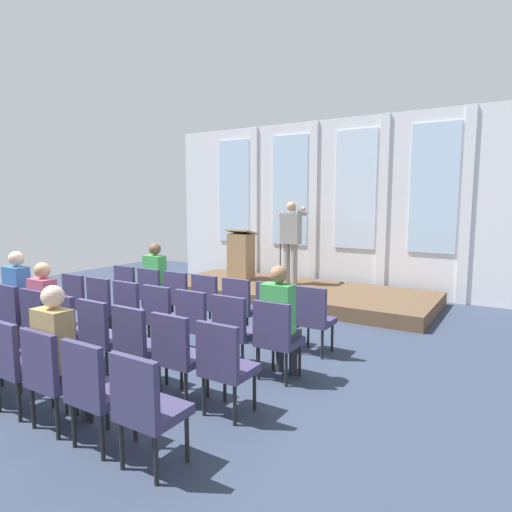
{
  "coord_description": "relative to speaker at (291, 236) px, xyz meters",
  "views": [
    {
      "loc": [
        4.1,
        -4.16,
        2.06
      ],
      "look_at": [
        -0.06,
        2.55,
        1.06
      ],
      "focal_mm": 30.72,
      "sensor_mm": 36.0,
      "label": 1
    }
  ],
  "objects": [
    {
      "name": "audience_r2_c1",
      "position": [
        -0.97,
        -5.05,
        -0.59
      ],
      "size": [
        0.36,
        0.39,
        1.27
      ],
      "color": "#2D2D33",
      "rests_on": "ground"
    },
    {
      "name": "speaker",
      "position": [
        0.0,
        0.0,
        0.0
      ],
      "size": [
        0.52,
        0.69,
        1.78
      ],
      "color": "gray",
      "rests_on": "stage_platform"
    },
    {
      "name": "chair_r0_c2",
      "position": [
        -0.39,
        -3.12,
        -0.76
      ],
      "size": [
        0.46,
        0.44,
        0.94
      ],
      "color": "black",
      "rests_on": "ground"
    },
    {
      "name": "lectern",
      "position": [
        -1.26,
        -0.05,
        -0.48
      ],
      "size": [
        0.6,
        0.48,
        1.16
      ],
      "color": "#93724C",
      "rests_on": "stage_platform"
    },
    {
      "name": "chair_r2_c5",
      "position": [
        1.36,
        -5.13,
        -0.76
      ],
      "size": [
        0.46,
        0.44,
        0.94
      ],
      "color": "black",
      "rests_on": "ground"
    },
    {
      "name": "chair_r1_c5",
      "position": [
        1.36,
        -4.13,
        -0.76
      ],
      "size": [
        0.46,
        0.44,
        0.94
      ],
      "color": "black",
      "rests_on": "ground"
    },
    {
      "name": "chair_r3_c4",
      "position": [
        0.78,
        -6.14,
        -0.76
      ],
      "size": [
        0.46,
        0.44,
        0.94
      ],
      "color": "black",
      "rests_on": "ground"
    },
    {
      "name": "chair_r1_c0",
      "position": [
        -1.55,
        -4.13,
        -0.76
      ],
      "size": [
        0.46,
        0.44,
        0.94
      ],
      "color": "black",
      "rests_on": "ground"
    },
    {
      "name": "mic_stand",
      "position": [
        -0.32,
        0.12,
        -0.7
      ],
      "size": [
        0.28,
        0.28,
        1.55
      ],
      "color": "black",
      "rests_on": "stage_platform"
    },
    {
      "name": "chair_r2_c6",
      "position": [
        1.95,
        -5.13,
        -0.76
      ],
      "size": [
        0.46,
        0.44,
        0.94
      ],
      "color": "black",
      "rests_on": "ground"
    },
    {
      "name": "audience_r3_c4",
      "position": [
        0.78,
        -6.06,
        -0.57
      ],
      "size": [
        0.36,
        0.39,
        1.32
      ],
      "color": "#2D2D33",
      "rests_on": "ground"
    },
    {
      "name": "audience_r1_c6",
      "position": [
        1.95,
        -4.05,
        -0.56
      ],
      "size": [
        0.36,
        0.39,
        1.33
      ],
      "color": "#2D2D33",
      "rests_on": "ground"
    },
    {
      "name": "chair_r3_c5",
      "position": [
        1.36,
        -6.14,
        -0.76
      ],
      "size": [
        0.46,
        0.44,
        0.94
      ],
      "color": "black",
      "rests_on": "ground"
    },
    {
      "name": "chair_r2_c2",
      "position": [
        -0.39,
        -5.13,
        -0.76
      ],
      "size": [
        0.46,
        0.44,
        0.94
      ],
      "color": "black",
      "rests_on": "ground"
    },
    {
      "name": "chair_r0_c4",
      "position": [
        0.78,
        -3.12,
        -0.76
      ],
      "size": [
        0.46,
        0.44,
        0.94
      ],
      "color": "black",
      "rests_on": "ground"
    },
    {
      "name": "ground_plane",
      "position": [
        0.2,
        -4.2,
        -1.3
      ],
      "size": [
        14.0,
        14.0,
        0.0
      ],
      "primitive_type": "plane",
      "color": "#2D384C"
    },
    {
      "name": "chair_r0_c3",
      "position": [
        0.2,
        -3.12,
        -0.76
      ],
      "size": [
        0.46,
        0.44,
        0.94
      ],
      "color": "black",
      "rests_on": "ground"
    },
    {
      "name": "stage_platform",
      "position": [
        0.2,
        -0.26,
        -1.17
      ],
      "size": [
        5.68,
        2.27,
        0.26
      ],
      "primitive_type": "cube",
      "color": "brown",
      "rests_on": "ground"
    },
    {
      "name": "chair_r0_c5",
      "position": [
        1.36,
        -3.12,
        -0.76
      ],
      "size": [
        0.46,
        0.44,
        0.94
      ],
      "color": "black",
      "rests_on": "ground"
    },
    {
      "name": "rear_partition",
      "position": [
        0.24,
        1.17,
        0.68
      ],
      "size": [
        8.17,
        0.14,
        3.88
      ],
      "color": "silver",
      "rests_on": "ground"
    },
    {
      "name": "chair_r1_c3",
      "position": [
        0.2,
        -4.13,
        -0.76
      ],
      "size": [
        0.46,
        0.44,
        0.94
      ],
      "color": "black",
      "rests_on": "ground"
    },
    {
      "name": "chair_r3_c6",
      "position": [
        1.95,
        -6.14,
        -0.76
      ],
      "size": [
        0.46,
        0.44,
        0.94
      ],
      "color": "black",
      "rests_on": "ground"
    },
    {
      "name": "chair_r1_c4",
      "position": [
        0.78,
        -4.13,
        -0.76
      ],
      "size": [
        0.46,
        0.44,
        0.94
      ],
      "color": "black",
      "rests_on": "ground"
    },
    {
      "name": "chair_r2_c0",
      "position": [
        -1.55,
        -5.13,
        -0.76
      ],
      "size": [
        0.46,
        0.44,
        0.94
      ],
      "color": "black",
      "rests_on": "ground"
    },
    {
      "name": "chair_r1_c1",
      "position": [
        -0.97,
        -4.13,
        -0.76
      ],
      "size": [
        0.46,
        0.44,
        0.94
      ],
      "color": "black",
      "rests_on": "ground"
    },
    {
      "name": "audience_r2_c0",
      "position": [
        -1.55,
        -5.05,
        -0.53
      ],
      "size": [
        0.36,
        0.39,
        1.38
      ],
      "color": "#2D2D33",
      "rests_on": "ground"
    },
    {
      "name": "chair_r1_c2",
      "position": [
        -0.39,
        -4.13,
        -0.76
      ],
      "size": [
        0.46,
        0.44,
        0.94
      ],
      "color": "black",
      "rests_on": "ground"
    },
    {
      "name": "audience_r0_c1",
      "position": [
        -0.97,
        -3.04,
        -0.55
      ],
      "size": [
        0.36,
        0.39,
        1.36
      ],
      "color": "#2D2D33",
      "rests_on": "ground"
    },
    {
      "name": "chair_r2_c1",
      "position": [
        -0.97,
        -5.13,
        -0.76
      ],
      "size": [
        0.46,
        0.44,
        0.94
      ],
      "color": "black",
      "rests_on": "ground"
    },
    {
      "name": "chair_r0_c1",
      "position": [
        -0.97,
        -3.12,
        -0.76
      ],
      "size": [
        0.46,
        0.44,
        0.94
      ],
      "color": "black",
      "rests_on": "ground"
    },
    {
      "name": "chair_r2_c4",
      "position": [
        0.78,
        -5.13,
        -0.76
      ],
      "size": [
        0.46,
        0.44,
        0.94
      ],
      "color": "black",
      "rests_on": "ground"
    },
    {
      "name": "chair_r1_c6",
      "position": [
        1.95,
        -4.13,
        -0.76
      ],
      "size": [
        0.46,
        0.44,
        0.94
      ],
      "color": "black",
      "rests_on": "ground"
    },
    {
      "name": "chair_r0_c6",
      "position": [
        1.95,
        -3.12,
        -0.76
      ],
      "size": [
        0.46,
        0.44,
        0.94
      ],
      "color": "black",
      "rests_on": "ground"
    },
    {
      "name": "chair_r3_c3",
      "position": [
        0.2,
        -6.14,
        -0.76
      ],
      "size": [
        0.46,
        0.44,
        0.94
      ],
      "color": "black",
      "rests_on": "ground"
    },
    {
      "name": "chair_r0_c0",
      "position": [
        -1.55,
        -3.12,
        -0.76
      ],
      "size": [
        0.46,
        0.44,
        0.94
      ],
      "color": "black",
      "rests_on": "ground"
    },
    {
      "name": "chair_r2_c3",
      "position": [
        0.2,
        -5.13,
        -0.76
      ],
      "size": [
        0.46,
        0.44,
        0.94
      ],
      "color": "black",
      "rests_on": "ground"
    }
  ]
}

